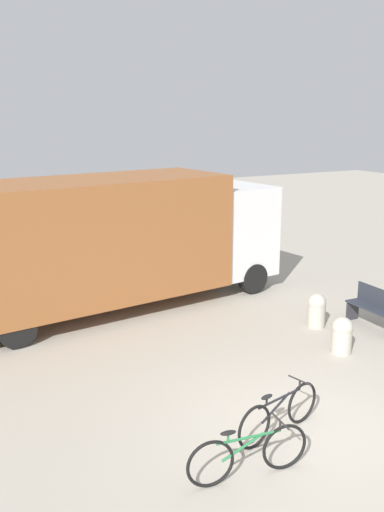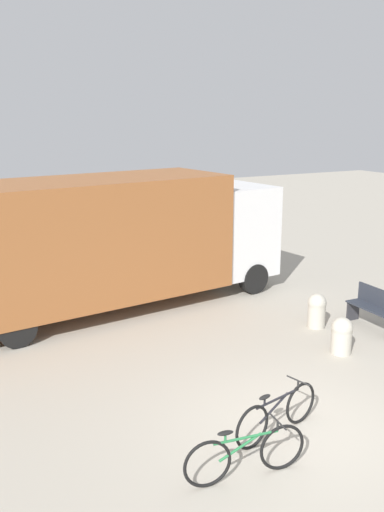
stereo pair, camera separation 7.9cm
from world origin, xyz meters
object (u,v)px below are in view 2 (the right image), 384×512
delivery_truck (109,239)px  park_bench (377,308)px  bicycle_middle (277,413)px  bicycle_near (245,454)px  bollard_near_bench (342,335)px  bollard_far_bench (317,310)px

delivery_truck → park_bench: (4.71, -4.07, -1.27)m
delivery_truck → bicycle_middle: 6.71m
delivery_truck → bicycle_near: (-0.77, -7.21, -1.39)m
delivery_truck → park_bench: size_ratio=6.35×
bollard_near_bench → bollard_far_bench: size_ratio=0.97×
delivery_truck → bicycle_near: bearing=-102.9°
delivery_truck → bollard_far_bench: 5.11m
bollard_far_bench → bollard_near_bench: bearing=-110.3°
delivery_truck → bollard_near_bench: 5.81m
park_bench → bollard_near_bench: bearing=114.0°
bollard_near_bench → delivery_truck: bearing=123.4°
park_bench → bollard_far_bench: (-1.09, 0.71, -0.07)m
bicycle_near → bollard_far_bench: 5.84m
delivery_truck → park_bench: delivery_truck is taller
bicycle_middle → bollard_near_bench: (2.91, 1.84, 0.04)m
bicycle_near → bollard_far_bench: (4.39, 3.85, 0.06)m
delivery_truck → bollard_near_bench: (3.11, -4.72, -1.36)m
bollard_near_bench → bollard_far_bench: 1.45m
park_bench → bollard_far_bench: bearing=58.7°
park_bench → delivery_truck: bearing=50.9°
park_bench → bicycle_near: 6.32m
bicycle_middle → bollard_far_bench: (3.41, 3.20, 0.06)m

